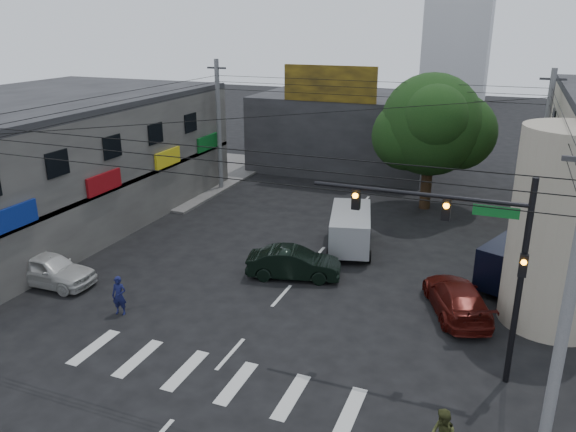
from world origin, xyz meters
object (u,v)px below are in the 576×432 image
Objects in this scene: utility_pole_near_right at (567,314)px; silver_minivan at (350,231)px; white_compact at (49,269)px; traffic_gantry at (469,243)px; maroon_sedan at (457,298)px; traffic_officer at (119,296)px; navy_van at (523,261)px; street_tree at (431,125)px; utility_pole_far_left at (219,126)px; dark_sedan at (294,263)px; utility_pole_far_right at (542,150)px.

utility_pole_near_right reaches higher than silver_minivan.
utility_pole_near_right is 21.65m from white_compact.
traffic_gantry is 1.36× the size of maroon_sedan.
navy_van is at bearing 19.75° from traffic_officer.
traffic_gantry is (3.82, -18.00, -0.64)m from street_tree.
dark_sedan is at bearing -49.35° from utility_pole_far_left.
maroon_sedan is (-0.43, 4.24, -4.12)m from traffic_gantry.
dark_sedan is at bearing -131.68° from utility_pole_far_right.
maroon_sedan is at bearing -35.49° from utility_pole_far_left.
utility_pole_far_right reaches higher than street_tree.
utility_pole_near_right is 1.77× the size of silver_minivan.
traffic_officer is at bearing 142.76° from navy_van.
utility_pole_near_right is 1.00× the size of utility_pole_far_left.
navy_van is at bearing 75.95° from traffic_gantry.
navy_van is (20.41, -8.66, -3.47)m from utility_pole_far_left.
traffic_gantry is at bearing -91.89° from white_compact.
dark_sedan is at bearing 148.06° from traffic_gantry.
utility_pole_far_right reaches higher than navy_van.
traffic_officer is at bearing 132.16° from silver_minivan.
navy_van is at bearing -69.57° from white_compact.
silver_minivan is at bearing -107.26° from street_tree.
utility_pole_far_right reaches higher than traffic_officer.
street_tree is 22.48m from utility_pole_near_right.
white_compact is 0.87× the size of silver_minivan.
maroon_sedan is at bearing 111.84° from utility_pole_near_right.
utility_pole_near_right is at bearing -90.00° from utility_pole_far_right.
utility_pole_near_right and utility_pole_far_right have the same top height.
utility_pole_near_right is 1.00× the size of utility_pole_far_right.
dark_sedan is 11.41m from white_compact.
street_tree is 1.64× the size of maroon_sedan.
traffic_gantry is 10.30m from dark_sedan.
dark_sedan is at bearing 147.04° from silver_minivan.
utility_pole_far_left reaches higher than navy_van.
silver_minivan is at bearing -32.88° from dark_sedan.
traffic_gantry reaches higher than dark_sedan.
dark_sedan is 10.65m from navy_van.
traffic_officer reaches higher than white_compact.
utility_pole_far_right is 13.70m from maroon_sedan.
street_tree is at bearing -97.66° from maroon_sedan.
white_compact is 18.37m from maroon_sedan.
white_compact is 0.86× the size of maroon_sedan.
street_tree is 1.86× the size of dark_sedan.
utility_pole_far_right is at bearing 17.93° from navy_van.
utility_pole_near_right reaches higher than navy_van.
dark_sedan is at bearing -66.20° from white_compact.
street_tree is 12.13m from navy_van.
silver_minivan is at bearing -32.61° from utility_pole_far_left.
navy_van is at bearing -58.51° from street_tree.
white_compact is at bearing -129.02° from street_tree.
traffic_officer is at bearing 171.21° from utility_pole_near_right.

